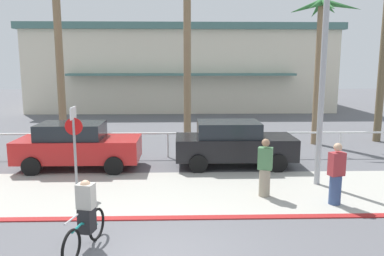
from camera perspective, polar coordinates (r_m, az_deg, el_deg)
name	(u,v)px	position (r m, az deg, el deg)	size (l,w,h in m)	color
ground_plane	(169,149)	(17.29, -3.41, -3.16)	(80.00, 80.00, 0.00)	#5B5B60
sidewalk_strip	(163,192)	(11.70, -4.30, -9.43)	(44.00, 4.00, 0.02)	#ADAAA0
curb_paint	(160,218)	(9.83, -4.84, -13.21)	(44.00, 0.24, 0.03)	maroon
building_backdrop	(182,68)	(34.74, -1.55, 8.96)	(24.43, 13.21, 6.78)	beige
rail_fence	(168,137)	(15.65, -3.61, -1.38)	(19.15, 0.08, 1.04)	white
stop_sign_bike_lane	(74,137)	(11.88, -17.13, -1.22)	(0.52, 0.56, 2.56)	gray
streetlight_curb	(327,48)	(12.21, 19.49, 11.21)	(0.24, 2.54, 7.50)	#9EA0A5
palm_tree_1	(57,19)	(19.48, -19.47, 15.11)	(3.14, 2.90, 7.99)	#846B4C
palm_tree_2	(187,18)	(19.06, -0.75, 16.10)	(3.38, 2.88, 7.86)	#846B4C
palm_tree_3	(321,35)	(18.97, 18.65, 13.03)	(3.32, 3.10, 6.71)	#846B4C
car_red_1	(77,145)	(14.58, -16.71, -2.47)	(4.40, 2.02, 1.69)	red
car_black_2	(233,143)	(14.39, 6.17, -2.27)	(4.40, 2.02, 1.69)	black
cyclist_teal_0	(86,217)	(8.40, -15.55, -12.65)	(0.48, 1.79, 1.50)	black
pedestrian_0	(336,176)	(11.15, 20.65, -6.76)	(0.46, 0.40, 1.72)	#384C7A
pedestrian_1	(265,170)	(11.25, 10.80, -6.19)	(0.47, 0.41, 1.71)	gray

